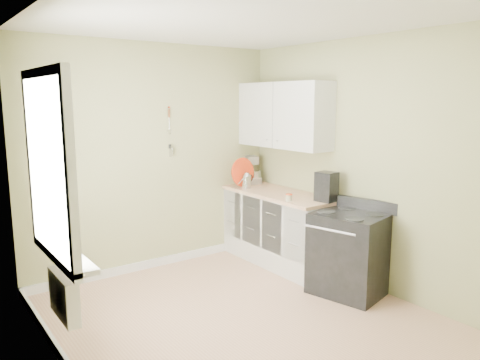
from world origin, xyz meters
TOP-DOWN VIEW (x-y plane):
  - floor at (0.00, 0.00)m, footprint 3.20×3.60m
  - ceiling at (0.00, 0.00)m, footprint 3.20×3.60m
  - wall_back at (0.00, 1.81)m, footprint 3.20×0.02m
  - wall_left at (-1.61, 0.00)m, footprint 0.02×3.60m
  - wall_right at (1.61, 0.00)m, footprint 0.02×3.60m
  - base_cabinets at (1.30, 1.00)m, footprint 0.60×1.60m
  - countertop at (1.29, 1.00)m, footprint 0.64×1.60m
  - upper_cabinets at (1.43, 1.10)m, footprint 0.35×1.40m
  - window at (-1.58, 0.30)m, footprint 0.06×1.14m
  - window_sill at (-1.51, 0.30)m, footprint 0.18×1.14m
  - radiator at (-1.54, 0.25)m, footprint 0.12×0.50m
  - wall_utensils at (0.20, 1.78)m, footprint 0.02×0.14m
  - stove at (1.28, -0.15)m, footprint 0.78×0.83m
  - stand_mixer at (1.41, 1.74)m, footprint 0.31×0.38m
  - kettle at (1.12, 1.46)m, footprint 0.20×0.12m
  - coffee_maker at (1.37, 0.30)m, footprint 0.22×0.24m
  - red_tray at (1.15, 1.57)m, footprint 0.39×0.10m
  - jar at (1.05, 0.56)m, footprint 0.07×0.07m
  - plant_a at (-1.50, 0.13)m, footprint 0.17×0.14m
  - plant_b at (-1.50, 0.24)m, footprint 0.20×0.20m
  - plant_c at (-1.50, 0.45)m, footprint 0.23×0.23m

SIDE VIEW (x-z plane):
  - floor at x=0.00m, z-range -0.02..0.00m
  - base_cabinets at x=1.30m, z-range 0.00..0.87m
  - stove at x=1.28m, z-range -0.05..0.94m
  - radiator at x=-1.54m, z-range 0.38..0.73m
  - window_sill at x=-1.51m, z-range 0.86..0.90m
  - countertop at x=1.29m, z-range 0.87..0.91m
  - jar at x=1.05m, z-range 0.91..0.99m
  - kettle at x=1.12m, z-range 0.91..1.11m
  - plant_b at x=-1.50m, z-range 0.90..1.18m
  - plant_a at x=-1.50m, z-range 0.90..1.18m
  - plant_c at x=-1.50m, z-range 0.90..1.20m
  - coffee_maker at x=1.37m, z-range 0.90..1.23m
  - stand_mixer at x=1.41m, z-range 0.88..1.29m
  - red_tray at x=1.15m, z-range 0.91..1.29m
  - wall_back at x=0.00m, z-range 0.00..2.70m
  - wall_left at x=-1.61m, z-range 0.00..2.70m
  - wall_right at x=1.61m, z-range 0.00..2.70m
  - window at x=-1.58m, z-range 0.83..2.27m
  - wall_utensils at x=0.20m, z-range 1.27..1.85m
  - upper_cabinets at x=1.43m, z-range 1.45..2.25m
  - ceiling at x=0.00m, z-range 2.70..2.72m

